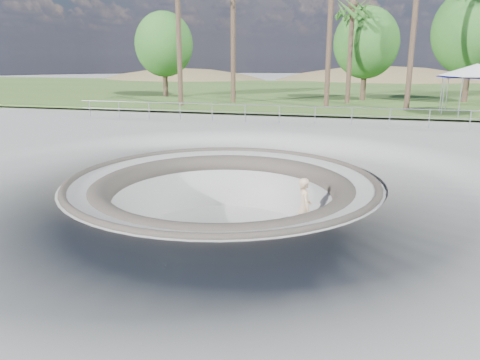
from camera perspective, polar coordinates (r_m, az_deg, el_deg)
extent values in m
plane|color=#9D9D98|center=(15.47, -2.15, 0.03)|extent=(180.00, 180.00, 0.00)
torus|color=#9D9D98|center=(16.11, -2.08, -6.85)|extent=(14.00, 14.00, 4.00)
cylinder|color=#9D9D98|center=(16.09, -2.08, -6.68)|extent=(6.60, 6.60, 0.10)
torus|color=#554D44|center=(15.47, -2.15, -0.04)|extent=(10.24, 10.24, 0.24)
torus|color=#554D44|center=(15.59, -2.14, -1.56)|extent=(8.91, 8.91, 0.81)
cube|color=#456227|center=(48.68, 8.94, 10.54)|extent=(180.00, 36.00, 0.12)
ellipsoid|color=olive|center=(74.84, -6.95, 7.07)|extent=(50.40, 36.00, 23.40)
ellipsoid|color=olive|center=(75.41, 16.52, 5.52)|extent=(61.60, 44.00, 28.60)
cylinder|color=#96999E|center=(26.83, 4.87, 9.02)|extent=(25.00, 0.05, 0.05)
cylinder|color=#96999E|center=(26.88, 4.85, 8.06)|extent=(25.00, 0.05, 0.05)
cube|color=olive|center=(15.86, 7.72, -6.69)|extent=(0.77, 0.43, 0.02)
cylinder|color=#A3A2A7|center=(15.87, 7.71, -6.80)|extent=(0.08, 0.16, 0.03)
cylinder|color=#A3A2A7|center=(15.87, 7.71, -6.80)|extent=(0.08, 0.16, 0.03)
cylinder|color=white|center=(15.87, 7.71, -6.82)|extent=(0.06, 0.04, 0.06)
cylinder|color=white|center=(15.87, 7.71, -6.82)|extent=(0.06, 0.04, 0.06)
cylinder|color=white|center=(15.87, 7.71, -6.82)|extent=(0.06, 0.04, 0.06)
cylinder|color=white|center=(15.87, 7.71, -6.82)|extent=(0.06, 0.04, 0.06)
imported|color=beige|center=(15.52, 7.85, -3.30)|extent=(0.67, 0.83, 1.96)
cylinder|color=#96999E|center=(31.54, 24.55, 9.12)|extent=(0.06, 0.06, 2.30)
cylinder|color=#96999E|center=(34.42, 23.68, 9.62)|extent=(0.06, 0.06, 2.30)
cube|color=white|center=(33.19, 26.87, 11.29)|extent=(3.73, 3.73, 0.08)
cone|color=white|center=(33.18, 26.94, 11.91)|extent=(6.08, 6.08, 0.73)
cylinder|color=#96999E|center=(32.02, 24.15, 9.14)|extent=(0.06, 0.06, 2.20)
cylinder|color=#96999E|center=(34.77, 23.37, 9.61)|extent=(0.06, 0.06, 2.20)
cube|color=#2D30A2|center=(33.59, 26.35, 11.19)|extent=(3.64, 3.64, 0.08)
cone|color=#2D30A2|center=(33.57, 26.43, 11.78)|extent=(5.76, 5.76, 0.70)
cylinder|color=brown|center=(35.35, -7.49, 17.39)|extent=(0.36, 0.36, 10.57)
cylinder|color=brown|center=(37.11, -0.85, 16.45)|extent=(0.36, 0.36, 9.34)
cylinder|color=brown|center=(34.37, 10.96, 19.00)|extent=(0.36, 0.36, 12.58)
cylinder|color=brown|center=(37.64, 13.26, 14.60)|extent=(0.36, 0.36, 7.44)
cylinder|color=brown|center=(34.27, 20.46, 17.37)|extent=(0.36, 0.36, 11.40)
cylinder|color=brown|center=(43.25, -9.13, 12.76)|extent=(0.44, 0.44, 4.31)
ellipsoid|color=#2D6923|center=(43.22, -9.27, 16.02)|extent=(5.15, 4.68, 5.61)
cylinder|color=brown|center=(40.38, 14.89, 12.32)|extent=(0.44, 0.44, 4.36)
ellipsoid|color=#2D6923|center=(40.35, 15.14, 15.85)|extent=(5.20, 4.73, 5.68)
cylinder|color=brown|center=(41.57, 26.03, 11.91)|extent=(0.44, 0.44, 5.11)
ellipsoid|color=#2D6923|center=(41.58, 26.51, 15.91)|extent=(6.10, 5.55, 6.65)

